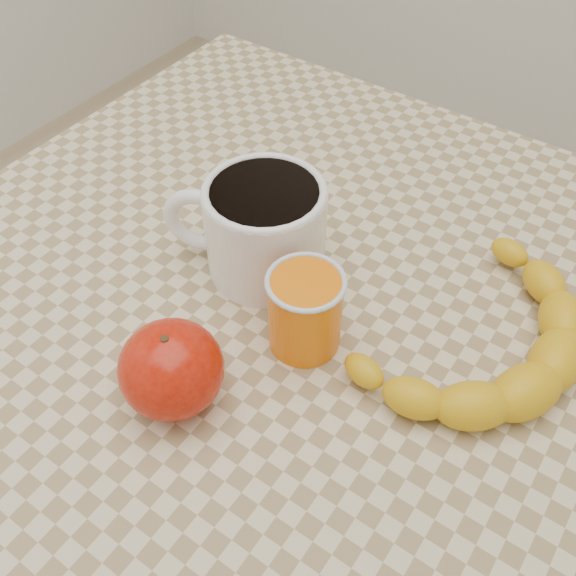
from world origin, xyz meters
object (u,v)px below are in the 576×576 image
Objects in this scene: coffee_mug at (262,225)px; apple at (171,369)px; banana at (478,335)px; table at (288,355)px; orange_juice_glass at (305,310)px.

coffee_mug is 0.17m from apple.
banana is at bearing 5.32° from coffee_mug.
table is 0.19m from apple.
coffee_mug is at bearing 101.02° from apple.
orange_juice_glass is 0.15m from banana.
apple is 0.27m from banana.
banana reaches higher than table.
table is 4.55× the size of coffee_mug.
table is at bearing 142.58° from orange_juice_glass.
table is 2.36× the size of banana.
apple is at bearing -116.15° from orange_juice_glass.
coffee_mug is at bearing 151.25° from table.
banana is (0.13, 0.08, -0.02)m from orange_juice_glass.
apple reaches higher than table.
apple is 0.33× the size of banana.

